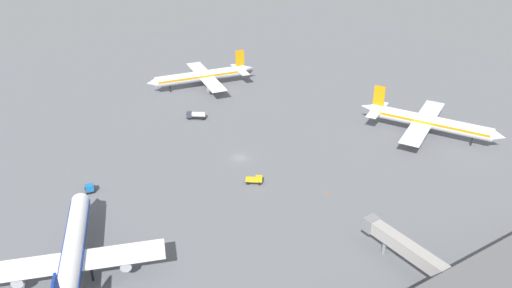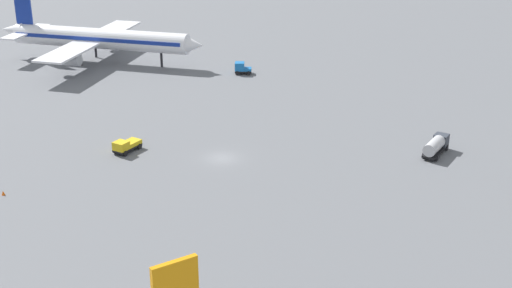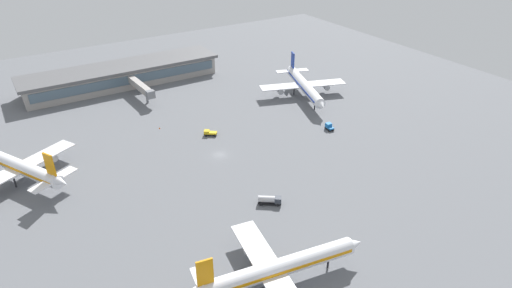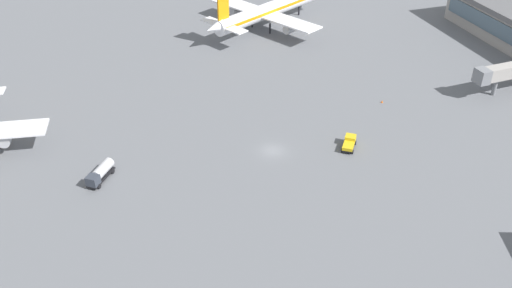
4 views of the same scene
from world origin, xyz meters
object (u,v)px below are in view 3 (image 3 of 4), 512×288
object	(u,v)px
airplane_taxiing	(17,165)
airplane_distant	(277,269)
baggage_tug	(329,127)
pushback_tractor	(210,133)
fuel_truck	(270,200)
safety_cone_near_gate	(160,128)
airplane_at_gate	(304,85)

from	to	relation	value
airplane_taxiing	airplane_distant	xyz separation A→B (m)	(-41.38, 73.63, -0.20)
airplane_taxiing	baggage_tug	world-z (taller)	airplane_taxiing
airplane_distant	pushback_tractor	size ratio (longest dim) A/B	8.99
fuel_truck	pushback_tractor	world-z (taller)	fuel_truck
fuel_truck	pushback_tractor	distance (m)	44.44
safety_cone_near_gate	airplane_distant	bearing A→B (deg)	86.20
airplane_taxiing	airplane_at_gate	bearing A→B (deg)	-115.52
airplane_taxiing	pushback_tractor	distance (m)	60.35
airplane_taxiing	pushback_tractor	xyz separation A→B (m)	(-60.03, 4.76, -3.90)
airplane_taxiing	baggage_tug	distance (m)	101.29
pushback_tractor	airplane_distant	bearing A→B (deg)	110.34
baggage_tug	safety_cone_near_gate	xyz separation A→B (m)	(51.60, -32.72, -0.86)
airplane_taxiing	airplane_distant	bearing A→B (deg)	-179.12
baggage_tug	pushback_tractor	size ratio (longest dim) A/B	0.72
baggage_tug	fuel_truck	size ratio (longest dim) A/B	0.54
pushback_tractor	safety_cone_near_gate	bearing A→B (deg)	-11.40
fuel_truck	pushback_tractor	size ratio (longest dim) A/B	1.33
pushback_tractor	safety_cone_near_gate	world-z (taller)	pushback_tractor
baggage_tug	pushback_tractor	xyz separation A→B (m)	(38.44, -18.67, -0.19)
airplane_at_gate	airplane_taxiing	size ratio (longest dim) A/B	1.09
airplane_taxiing	safety_cone_near_gate	xyz separation A→B (m)	(-46.88, -9.29, -4.57)
safety_cone_near_gate	baggage_tug	bearing A→B (deg)	147.62
airplane_taxiing	baggage_tug	xyz separation A→B (m)	(-98.48, 23.43, -3.71)
baggage_tug	pushback_tractor	world-z (taller)	baggage_tug
pushback_tractor	safety_cone_near_gate	size ratio (longest dim) A/B	7.81
baggage_tug	safety_cone_near_gate	bearing A→B (deg)	63.32
airplane_distant	safety_cone_near_gate	distance (m)	83.22
airplane_taxiing	fuel_truck	distance (m)	74.48
airplane_distant	pushback_tractor	xyz separation A→B (m)	(-18.66, -68.86, -3.70)
airplane_at_gate	fuel_truck	distance (m)	76.24
baggage_tug	safety_cone_near_gate	size ratio (longest dim) A/B	5.62
airplane_distant	airplane_at_gate	bearing A→B (deg)	58.49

